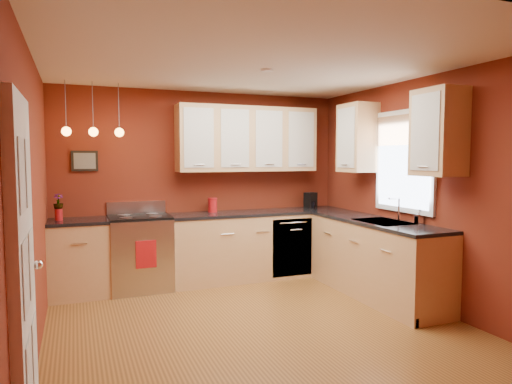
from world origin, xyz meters
name	(u,v)px	position (x,y,z in m)	size (l,w,h in m)	color
floor	(260,328)	(0.00, 0.00, 0.00)	(4.20, 4.20, 0.00)	#9A642D
ceiling	(260,62)	(0.00, 0.00, 2.60)	(4.00, 4.20, 0.02)	beige
wall_back	(203,186)	(0.00, 2.10, 1.30)	(4.00, 0.02, 2.60)	maroon
wall_front	(405,229)	(0.00, -2.10, 1.30)	(4.00, 0.02, 2.60)	maroon
wall_left	(32,206)	(-2.00, 0.00, 1.30)	(0.02, 4.20, 2.60)	maroon
wall_right	(423,192)	(2.00, 0.00, 1.30)	(0.02, 4.20, 2.60)	maroon
base_cabinets_back_left	(79,260)	(-1.65, 1.80, 0.45)	(0.70, 0.60, 0.90)	tan
base_cabinets_back_right	(260,246)	(0.73, 1.80, 0.45)	(2.54, 0.60, 0.90)	tan
base_cabinets_right	(375,260)	(1.70, 0.45, 0.45)	(0.60, 2.10, 0.90)	tan
counter_back_left	(78,221)	(-1.65, 1.80, 0.92)	(0.70, 0.62, 0.04)	black
counter_back_right	(260,213)	(0.73, 1.80, 0.92)	(2.54, 0.62, 0.04)	black
counter_right	(376,221)	(1.70, 0.45, 0.92)	(0.62, 2.10, 0.04)	black
gas_range	(140,252)	(-0.92, 1.80, 0.48)	(0.76, 0.64, 1.11)	#B3B3B8
dishwasher_front	(292,247)	(1.10, 1.51, 0.45)	(0.60, 0.02, 0.80)	#B3B3B8
sink	(384,224)	(1.70, 0.30, 0.92)	(0.50, 0.70, 0.33)	gray
window	(404,158)	(1.97, 0.30, 1.69)	(0.06, 1.02, 1.22)	white
door_left_wall	(23,274)	(-1.97, -1.20, 1.03)	(0.12, 0.82, 2.05)	white
upper_cabinets_back	(248,139)	(0.60, 1.93, 1.95)	(2.00, 0.35, 0.90)	tan
upper_cabinets_right	(393,136)	(1.82, 0.32, 1.95)	(0.35, 1.95, 0.90)	tan
wall_picture	(85,161)	(-1.55, 2.08, 1.65)	(0.32, 0.03, 0.26)	black
pendant_lights	(93,131)	(-1.45, 1.75, 2.01)	(0.71, 0.11, 0.66)	gray
red_canister	(213,205)	(0.08, 1.93, 1.04)	(0.13, 0.13, 0.20)	#B41317
red_vase	(59,215)	(-1.87, 1.82, 1.01)	(0.09, 0.09, 0.14)	#B41317
flowers	(58,202)	(-1.87, 1.82, 1.16)	(0.11, 0.11, 0.20)	#B41317
coffee_maker	(311,201)	(1.58, 1.87, 1.05)	(0.20, 0.20, 0.23)	black
soap_pump	(419,217)	(1.95, -0.01, 1.02)	(0.08, 0.08, 0.17)	white
dish_towel	(146,254)	(-0.89, 1.47, 0.52)	(0.25, 0.02, 0.34)	#B41317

